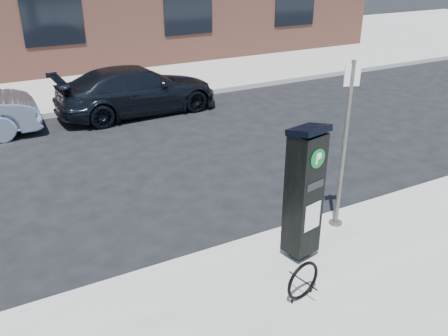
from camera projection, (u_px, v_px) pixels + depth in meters
ground at (218, 256)px, 7.22m from camera, size 120.00×120.00×0.00m
sidewalk_far at (51, 68)px, 18.38m from camera, size 60.00×12.00×0.15m
curb_near at (219, 252)px, 7.18m from camera, size 60.00×0.12×0.16m
curb_far at (89, 109)px, 13.60m from camera, size 60.00×0.12×0.16m
parking_kiosk at (304, 192)px, 6.54m from camera, size 0.54×0.49×2.05m
sign_pole at (344, 149)px, 7.23m from camera, size 0.23×0.21×2.68m
bike_rack at (303, 281)px, 6.03m from camera, size 0.54×0.14×0.54m
car_dark at (138, 90)px, 13.31m from camera, size 4.61×2.01×1.32m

